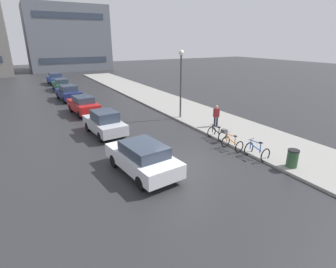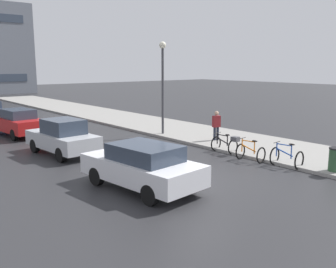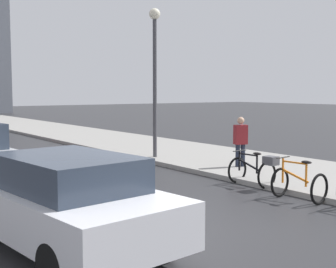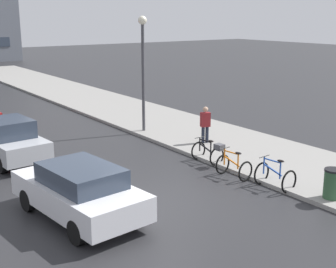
{
  "view_description": "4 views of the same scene",
  "coord_description": "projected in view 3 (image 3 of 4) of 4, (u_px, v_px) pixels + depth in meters",
  "views": [
    {
      "loc": [
        -6.97,
        -10.34,
        6.11
      ],
      "look_at": [
        -0.17,
        1.67,
        1.15
      ],
      "focal_mm": 28.0,
      "sensor_mm": 36.0,
      "label": 1
    },
    {
      "loc": [
        -9.44,
        -9.62,
        4.1
      ],
      "look_at": [
        0.13,
        1.93,
        1.33
      ],
      "focal_mm": 40.0,
      "sensor_mm": 36.0,
      "label": 2
    },
    {
      "loc": [
        -5.3,
        -6.58,
        2.52
      ],
      "look_at": [
        1.92,
        3.37,
        1.38
      ],
      "focal_mm": 50.0,
      "sensor_mm": 36.0,
      "label": 3
    },
    {
      "loc": [
        -7.34,
        -10.95,
        5.46
      ],
      "look_at": [
        1.9,
        2.09,
        1.37
      ],
      "focal_mm": 50.0,
      "sensor_mm": 36.0,
      "label": 4
    }
  ],
  "objects": [
    {
      "name": "ground_plane",
      "position": [
        191.0,
        228.0,
        8.63
      ],
      "size": [
        140.0,
        140.0,
        0.0
      ],
      "primitive_type": "plane",
      "color": "#28282B"
    },
    {
      "name": "pedestrian",
      "position": [
        240.0,
        141.0,
        14.68
      ],
      "size": [
        0.46,
        0.36,
        1.7
      ],
      "color": "#1E2333",
      "rests_on": "ground"
    },
    {
      "name": "sidewalk_kerb",
      "position": [
        154.0,
        148.0,
        20.2
      ],
      "size": [
        4.8,
        60.0,
        0.14
      ],
      "primitive_type": "cube",
      "color": "gray",
      "rests_on": "ground"
    },
    {
      "name": "bicycle_second",
      "position": [
        299.0,
        184.0,
        10.72
      ],
      "size": [
        0.81,
        1.16,
        0.97
      ],
      "color": "black",
      "rests_on": "ground"
    },
    {
      "name": "car_white",
      "position": [
        64.0,
        201.0,
        7.36
      ],
      "size": [
        2.4,
        4.54,
        1.53
      ],
      "color": "silver",
      "rests_on": "ground"
    },
    {
      "name": "streetlamp",
      "position": [
        155.0,
        61.0,
        16.59
      ],
      "size": [
        0.4,
        0.4,
        5.41
      ],
      "color": "#424247",
      "rests_on": "ground"
    },
    {
      "name": "bicycle_third",
      "position": [
        256.0,
        169.0,
        12.26
      ],
      "size": [
        0.77,
        1.37,
        0.92
      ],
      "color": "black",
      "rests_on": "ground"
    }
  ]
}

